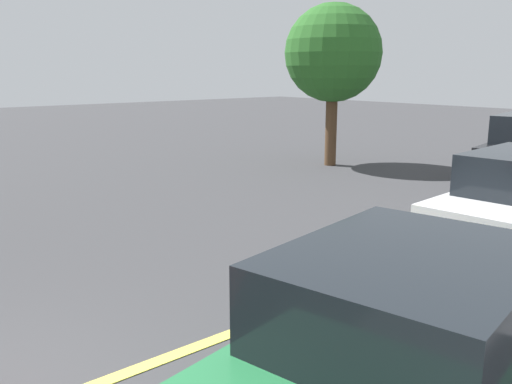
# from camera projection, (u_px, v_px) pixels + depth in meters

# --- Properties ---
(lane_marking_centre) EXTENTS (28.00, 0.16, 0.01)m
(lane_marking_centre) POSITION_uv_depth(u_px,v_px,m) (236.00, 332.00, 5.88)
(lane_marking_centre) COLOR #E0D14C
(car_green_mid_road) EXTENTS (4.39, 2.61, 1.56)m
(car_green_mid_road) POSITION_uv_depth(u_px,v_px,m) (414.00, 347.00, 3.98)
(car_green_mid_road) COLOR #236B3D
(car_green_mid_road) RESTS_ON ground_plane
(tree_left_verge) EXTENTS (2.78, 2.78, 4.63)m
(tree_left_verge) POSITION_uv_depth(u_px,v_px,m) (333.00, 54.00, 15.58)
(tree_left_verge) COLOR #513823
(tree_left_verge) RESTS_ON ground_plane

